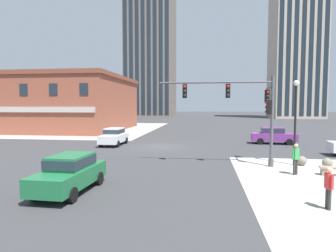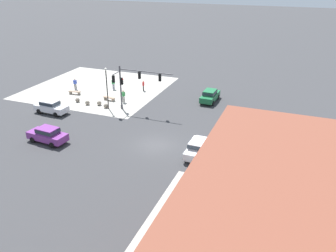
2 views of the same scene
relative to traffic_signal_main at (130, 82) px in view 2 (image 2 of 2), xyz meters
The scene contains 18 objects.
ground_plane 11.13m from the traffic_signal_main, 131.38° to the left, with size 320.00×320.00×0.00m, color #38383A.
sidewalk_corner_slab 11.93m from the traffic_signal_main, 36.24° to the right, with size 20.00×19.00×0.02m, color #A8A399.
traffic_signal_main is the anchor object (origin of this frame).
bollard_sphere_curb_a 5.06m from the traffic_signal_main, ahead, with size 0.62×0.62×0.62m, color gray.
bollard_sphere_curb_b 6.08m from the traffic_signal_main, ahead, with size 0.62×0.62×0.62m, color gray.
bollard_sphere_curb_c 7.43m from the traffic_signal_main, ahead, with size 0.62×0.62×0.62m, color gray.
bollard_sphere_curb_d 9.14m from the traffic_signal_main, ahead, with size 0.62×0.62×0.62m, color gray.
bench_near_signal 6.25m from the traffic_signal_main, 26.41° to the right, with size 1.85×0.72×0.49m.
bench_mid_block 11.62m from the traffic_signal_main, 14.21° to the right, with size 1.84×0.65×0.49m.
pedestrian_near_bench 8.70m from the traffic_signal_main, 76.44° to the right, with size 0.22×0.55×1.62m.
pedestrian_at_curb 9.85m from the traffic_signal_main, 46.60° to the right, with size 0.37×0.45×1.74m.
pedestrian_walking_east 4.38m from the traffic_signal_main, 44.96° to the right, with size 0.47×0.36×1.78m.
pedestrian_with_bag 13.19m from the traffic_signal_main, 21.52° to the right, with size 0.47×0.36×1.73m.
street_lamp_corner_near 3.17m from the traffic_signal_main, ahead, with size 0.36×0.36×5.55m.
car_main_northbound_near 10.65m from the traffic_signal_main, 26.34° to the left, with size 4.48×2.06×1.68m.
car_main_northbound_far 11.63m from the traffic_signal_main, 141.21° to the right, with size 2.01×4.46×1.68m.
car_main_southbound_near 14.66m from the traffic_signal_main, 144.45° to the left, with size 1.93×4.42×1.68m.
car_cross_eastbound 12.47m from the traffic_signal_main, 69.97° to the left, with size 4.53×2.16×1.68m.
Camera 2 is at (-12.88, 29.57, 16.95)m, focal length 36.74 mm.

